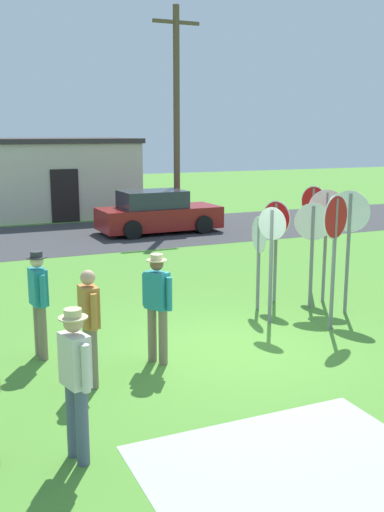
{
  "coord_description": "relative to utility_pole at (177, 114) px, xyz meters",
  "views": [
    {
      "loc": [
        -4.44,
        -8.36,
        3.56
      ],
      "look_at": [
        -0.08,
        1.51,
        1.3
      ],
      "focal_mm": 41.9,
      "sensor_mm": 36.0,
      "label": 1
    }
  ],
  "objects": [
    {
      "name": "stop_sign_tallest",
      "position": [
        -2.16,
        -10.65,
        -2.73
      ],
      "size": [
        0.26,
        0.67,
        2.16
      ],
      "color": "slate",
      "rests_on": "ground"
    },
    {
      "name": "stop_sign_low_front",
      "position": [
        -2.75,
        -10.97,
        -2.9
      ],
      "size": [
        0.11,
        0.73,
        1.91
      ],
      "color": "slate",
      "rests_on": "ground"
    },
    {
      "name": "street_asphalt",
      "position": [
        -4.25,
        -1.02,
        -4.19
      ],
      "size": [
        60.0,
        6.4,
        0.01
      ],
      "primitive_type": "cube",
      "color": "#38383A",
      "rests_on": "ground"
    },
    {
      "name": "stop_sign_leaning_right",
      "position": [
        -0.99,
        -10.29,
        -2.57
      ],
      "size": [
        0.23,
        0.67,
        2.4
      ],
      "color": "slate",
      "rests_on": "ground"
    },
    {
      "name": "stop_sign_far_back",
      "position": [
        -1.16,
        -11.0,
        -2.56
      ],
      "size": [
        0.6,
        0.52,
        2.38
      ],
      "color": "slate",
      "rests_on": "ground"
    },
    {
      "name": "utility_pole",
      "position": [
        0.0,
        0.0,
        0.0
      ],
      "size": [
        1.8,
        0.24,
        8.02
      ],
      "color": "brown",
      "rests_on": "ground"
    },
    {
      "name": "person_in_blue",
      "position": [
        -5.61,
        -12.82,
        -3.21
      ],
      "size": [
        0.37,
        0.51,
        1.74
      ],
      "color": "#7A6B56",
      "rests_on": "ground"
    },
    {
      "name": "building_background",
      "position": [
        -3.77,
        4.95,
        -2.55
      ],
      "size": [
        6.76,
        5.05,
        3.27
      ],
      "color": "beige",
      "rests_on": "ground"
    },
    {
      "name": "concrete_path",
      "position": [
        -5.36,
        -16.24,
        -4.19
      ],
      "size": [
        3.2,
        2.4,
        0.01
      ],
      "primitive_type": "cube",
      "color": "#ADAAA3",
      "rests_on": "ground"
    },
    {
      "name": "stop_sign_rear_right",
      "position": [
        -2.99,
        -11.85,
        -2.73
      ],
      "size": [
        0.26,
        0.56,
        2.21
      ],
      "color": "slate",
      "rests_on": "ground"
    },
    {
      "name": "stop_sign_leaning_left",
      "position": [
        -1.26,
        -11.88,
        -2.51
      ],
      "size": [
        0.38,
        0.72,
        2.45
      ],
      "color": "slate",
      "rests_on": "ground"
    },
    {
      "name": "ground_plane",
      "position": [
        -4.25,
        -12.77,
        -4.19
      ],
      "size": [
        80.0,
        80.0,
        0.0
      ],
      "primitive_type": "plane",
      "color": "#518E33"
    },
    {
      "name": "person_in_dark_shirt",
      "position": [
        -6.79,
        -13.24,
        -3.24
      ],
      "size": [
        0.24,
        0.57,
        1.69
      ],
      "color": "#7A6B56",
      "rests_on": "ground"
    },
    {
      "name": "person_in_teal",
      "position": [
        -7.25,
        -11.87,
        -3.21
      ],
      "size": [
        0.32,
        0.57,
        1.74
      ],
      "color": "#7A6B56",
      "rests_on": "ground"
    },
    {
      "name": "stop_sign_center_cluster",
      "position": [
        -1.71,
        -11.3,
        -2.72
      ],
      "size": [
        0.58,
        0.5,
        2.16
      ],
      "color": "slate",
      "rests_on": "ground"
    },
    {
      "name": "parked_car_on_street",
      "position": [
        -1.29,
        -1.31,
        -3.5
      ],
      "size": [
        4.34,
        2.1,
        1.51
      ],
      "color": "maroon",
      "rests_on": "ground"
    },
    {
      "name": "stop_sign_rear_left",
      "position": [
        -2.15,
        -12.6,
        -2.49
      ],
      "size": [
        0.74,
        0.33,
        2.47
      ],
      "color": "slate",
      "rests_on": "ground"
    },
    {
      "name": "person_near_signs",
      "position": [
        -7.42,
        -15.14,
        -3.21
      ],
      "size": [
        0.32,
        0.55,
        1.74
      ],
      "color": "#4C5670",
      "rests_on": "ground"
    }
  ]
}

